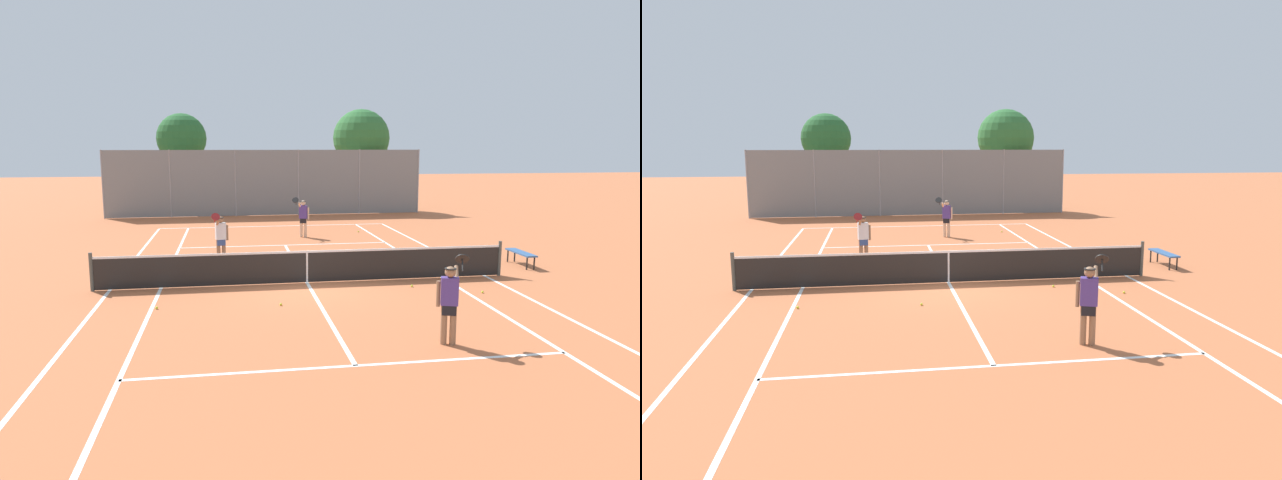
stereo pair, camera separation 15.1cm
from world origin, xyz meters
TOP-DOWN VIEW (x-y plane):
  - ground_plane at (0.00, 0.00)m, footprint 120.00×120.00m
  - court_line_markings at (0.00, 0.00)m, footprint 11.10×23.90m
  - tennis_net at (0.00, 0.00)m, footprint 12.00×0.10m
  - player_near_side at (2.09, -5.57)m, footprint 0.83×0.70m
  - player_far_left at (-2.48, 3.21)m, footprint 0.55×0.83m
  - player_far_right at (0.98, 8.29)m, footprint 0.80×0.71m
  - loose_tennis_ball_0 at (1.41, 0.33)m, footprint 0.07×0.07m
  - loose_tennis_ball_1 at (3.67, 9.28)m, footprint 0.07×0.07m
  - loose_tennis_ball_2 at (-4.00, -2.08)m, footprint 0.07×0.07m
  - loose_tennis_ball_3 at (4.53, -1.92)m, footprint 0.07×0.07m
  - loose_tennis_ball_4 at (-0.98, -2.26)m, footprint 0.07×0.07m
  - loose_tennis_ball_5 at (2.85, -0.96)m, footprint 0.07×0.07m
  - courtside_bench at (7.34, 1.24)m, footprint 0.36×1.50m
  - back_fence at (0.00, 16.30)m, footprint 17.84×0.08m
  - tree_behind_left at (-4.88, 18.85)m, footprint 2.91×2.91m
  - tree_behind_right at (6.07, 18.59)m, footprint 3.47×3.47m

SIDE VIEW (x-z plane):
  - ground_plane at x=0.00m, z-range 0.00..0.00m
  - court_line_markings at x=0.00m, z-range 0.00..0.01m
  - loose_tennis_ball_0 at x=1.41m, z-range 0.00..0.07m
  - loose_tennis_ball_1 at x=3.67m, z-range 0.00..0.07m
  - loose_tennis_ball_2 at x=-4.00m, z-range 0.00..0.07m
  - loose_tennis_ball_3 at x=4.53m, z-range 0.00..0.07m
  - loose_tennis_ball_4 at x=-0.98m, z-range 0.00..0.07m
  - loose_tennis_ball_5 at x=2.85m, z-range 0.00..0.07m
  - courtside_bench at x=7.34m, z-range 0.18..0.64m
  - tennis_net at x=0.00m, z-range -0.03..1.04m
  - player_near_side at x=2.09m, z-range 0.04..1.81m
  - player_far_left at x=-2.48m, z-range 0.04..1.81m
  - player_far_right at x=0.98m, z-range 0.04..1.81m
  - back_fence at x=0.00m, z-range 0.00..3.71m
  - tree_behind_left at x=-4.88m, z-range 1.37..7.17m
  - tree_behind_right at x=6.07m, z-range 1.22..7.34m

